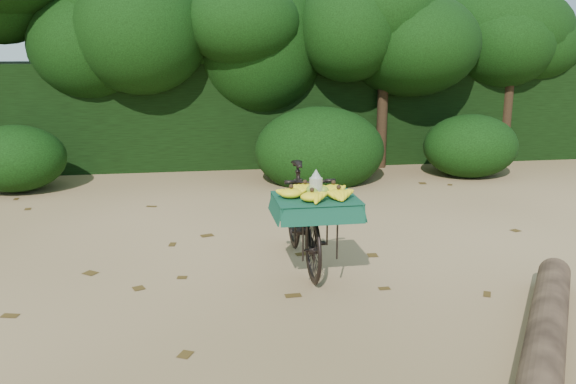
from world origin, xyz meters
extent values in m
plane|color=tan|center=(0.00, 0.00, 0.00)|extent=(80.00, 80.00, 0.00)
imported|color=black|center=(0.58, 0.71, 0.49)|extent=(0.48, 1.65, 0.99)
cube|color=black|center=(0.58, 0.11, 0.81)|extent=(0.36, 0.44, 0.02)
cube|color=#154F38|center=(0.58, 0.11, 0.83)|extent=(0.72, 0.60, 0.01)
ellipsoid|color=olive|center=(0.65, 0.11, 0.88)|extent=(0.09, 0.08, 0.10)
ellipsoid|color=olive|center=(0.55, 0.16, 0.88)|extent=(0.09, 0.08, 0.10)
ellipsoid|color=olive|center=(0.55, 0.06, 0.88)|extent=(0.09, 0.08, 0.10)
cylinder|color=#EAE5C6|center=(0.58, 0.12, 0.92)|extent=(0.11, 0.11, 0.15)
cylinder|color=brown|center=(1.64, -1.75, 0.14)|extent=(2.33, 3.24, 0.27)
cube|color=black|center=(0.00, 6.30, 0.90)|extent=(26.00, 1.80, 1.80)
camera|label=1|loc=(-0.45, -4.87, 2.12)|focal=38.00mm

